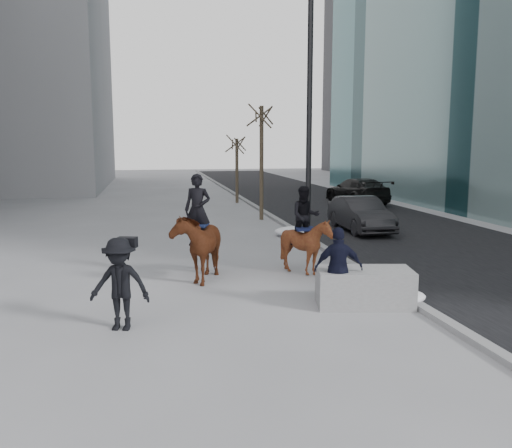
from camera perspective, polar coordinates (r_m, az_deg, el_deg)
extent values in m
plane|color=gray|center=(12.56, 1.05, -7.59)|extent=(120.00, 120.00, 0.00)
cube|color=black|center=(24.04, 12.48, 0.02)|extent=(8.00, 90.00, 0.01)
cube|color=gray|center=(22.75, 3.19, -0.13)|extent=(0.25, 90.00, 0.12)
cube|color=gray|center=(11.98, 11.33, -6.56)|extent=(2.18, 1.38, 0.81)
imported|color=black|center=(21.88, 10.94, 1.03)|extent=(1.50, 4.17, 1.37)
imported|color=black|center=(31.90, 10.60, 3.47)|extent=(2.63, 5.29, 1.48)
imported|color=#47200E|center=(13.96, -6.06, -2.25)|extent=(1.61, 2.30, 1.77)
imported|color=black|center=(13.97, -6.17, 1.49)|extent=(0.79, 0.65, 1.85)
cube|color=#101B3E|center=(14.02, -6.15, -0.09)|extent=(0.64, 0.69, 0.06)
imported|color=#47170E|center=(14.49, 5.31, -2.31)|extent=(1.40, 1.54, 1.54)
imported|color=black|center=(14.51, 5.19, 0.82)|extent=(0.85, 0.70, 1.61)
cube|color=#0F163A|center=(14.56, 5.17, -0.49)|extent=(0.54, 0.61, 0.06)
imported|color=black|center=(11.53, 8.69, -4.65)|extent=(1.07, 0.55, 1.75)
cylinder|color=#C7580B|center=(11.96, 7.61, -2.81)|extent=(0.04, 0.18, 0.07)
imported|color=black|center=(10.48, -14.15, -6.17)|extent=(1.27, 0.93, 1.75)
cube|color=black|center=(10.56, -13.41, -1.90)|extent=(0.41, 0.31, 0.20)
cylinder|color=black|center=(18.05, 5.64, 11.72)|extent=(0.18, 0.18, 9.00)
ellipsoid|color=white|center=(12.30, 14.73, -7.46)|extent=(1.25, 0.79, 0.32)
ellipsoid|color=white|center=(20.47, 3.95, -0.76)|extent=(1.45, 0.92, 0.37)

